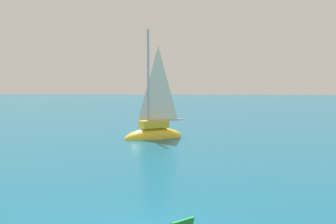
{
  "coord_description": "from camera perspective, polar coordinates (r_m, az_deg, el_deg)",
  "views": [
    {
      "loc": [
        0.8,
        -9.12,
        3.76
      ],
      "look_at": [
        -0.06,
        13.54,
        1.89
      ],
      "focal_mm": 46.88,
      "sensor_mm": 36.0,
      "label": 1
    }
  ],
  "objects": [
    {
      "name": "sailboat_near",
      "position": [
        26.54,
        -1.82,
        -2.59
      ],
      "size": [
        3.92,
        2.93,
        7.17
      ],
      "rotation": [
        0.0,
        0.0,
        3.64
      ],
      "color": "yellow",
      "rests_on": "ground"
    }
  ]
}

